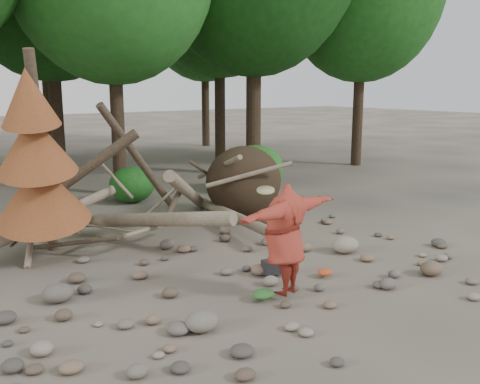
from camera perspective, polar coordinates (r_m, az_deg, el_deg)
ground at (r=10.22m, az=2.58°, el=-9.41°), size 120.00×120.00×0.00m
deadfall_pile at (r=14.43m, az=-1.32°, el=0.70°), size 8.55×5.24×3.30m
dead_conifer at (r=11.36m, az=-20.83°, el=2.97°), size 2.06×2.16×4.35m
bush_mid at (r=17.01m, az=-11.46°, el=0.77°), size 1.40×1.40×1.12m
bush_right at (r=18.37m, az=1.61°, el=2.54°), size 2.00×2.00×1.60m
frisbee_thrower at (r=9.14m, az=4.84°, el=-5.02°), size 2.47×1.27×2.07m
backpack at (r=10.42m, az=3.50°, el=-8.25°), size 0.42×0.32×0.26m
cloth_green at (r=9.29m, az=2.49°, el=-11.10°), size 0.41×0.34×0.15m
cloth_orange at (r=10.48m, az=9.04°, el=-8.68°), size 0.32×0.26×0.12m
boulder_front_left at (r=8.24m, az=-4.11°, el=-13.59°), size 0.52×0.46×0.31m
boulder_front_right at (r=11.08m, az=19.76°, el=-7.67°), size 0.46×0.41×0.27m
boulder_mid_right at (r=11.99m, az=11.17°, el=-5.53°), size 0.61×0.55×0.36m
boulder_mid_left at (r=9.73m, az=-18.86°, el=-10.16°), size 0.53×0.47×0.32m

